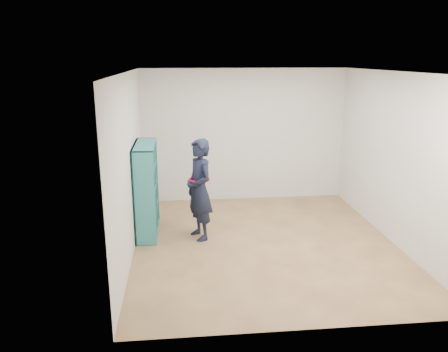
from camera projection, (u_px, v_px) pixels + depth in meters
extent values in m
plane|color=brown|center=(264.00, 243.00, 6.80)|extent=(4.50, 4.50, 0.00)
plane|color=white|center=(269.00, 72.00, 6.11)|extent=(4.50, 4.50, 0.00)
cube|color=silver|center=(129.00, 165.00, 6.26)|extent=(0.02, 4.50, 2.60)
cube|color=silver|center=(396.00, 159.00, 6.66)|extent=(0.02, 4.50, 2.60)
cube|color=silver|center=(244.00, 136.00, 8.62)|extent=(4.00, 0.02, 2.60)
cube|color=silver|center=(311.00, 215.00, 4.30)|extent=(4.00, 0.02, 2.60)
cube|color=teal|center=(144.00, 200.00, 6.51)|extent=(0.33, 0.02, 1.49)
cube|color=teal|center=(149.00, 180.00, 7.56)|extent=(0.33, 0.02, 1.49)
cube|color=teal|center=(149.00, 231.00, 7.23)|extent=(0.33, 1.11, 0.02)
cube|color=teal|center=(144.00, 145.00, 6.84)|extent=(0.33, 1.11, 0.02)
cube|color=teal|center=(137.00, 189.00, 7.02)|extent=(0.02, 1.11, 1.49)
cube|color=teal|center=(146.00, 192.00, 6.87)|extent=(0.30, 0.02, 1.44)
cube|color=teal|center=(147.00, 186.00, 7.21)|extent=(0.30, 0.02, 1.44)
cube|color=teal|center=(148.00, 210.00, 7.13)|extent=(0.30, 1.07, 0.02)
cube|color=teal|center=(146.00, 189.00, 7.04)|extent=(0.30, 1.07, 0.02)
cube|color=teal|center=(145.00, 168.00, 6.94)|extent=(0.30, 1.07, 0.02)
cube|color=beige|center=(148.00, 236.00, 6.87)|extent=(0.20, 0.13, 0.08)
cube|color=black|center=(147.00, 212.00, 6.71)|extent=(0.17, 0.15, 0.22)
cube|color=maroon|center=(146.00, 189.00, 6.61)|extent=(0.17, 0.15, 0.24)
cube|color=silver|center=(145.00, 171.00, 6.59)|extent=(0.20, 0.13, 0.05)
cube|color=navy|center=(150.00, 224.00, 7.14)|extent=(0.17, 0.15, 0.24)
cube|color=brown|center=(149.00, 204.00, 7.05)|extent=(0.17, 0.15, 0.23)
cube|color=#BFB28C|center=(147.00, 186.00, 7.02)|extent=(0.20, 0.13, 0.08)
cube|color=#26594C|center=(147.00, 160.00, 6.85)|extent=(0.17, 0.15, 0.26)
cube|color=beige|center=(151.00, 216.00, 7.48)|extent=(0.17, 0.15, 0.26)
cube|color=black|center=(150.00, 200.00, 7.46)|extent=(0.20, 0.13, 0.08)
cube|color=maroon|center=(149.00, 178.00, 7.30)|extent=(0.17, 0.15, 0.19)
cube|color=silver|center=(148.00, 156.00, 7.20)|extent=(0.17, 0.15, 0.21)
imported|color=black|center=(199.00, 190.00, 6.81)|extent=(0.58, 0.69, 1.61)
torus|color=#B00D43|center=(199.00, 180.00, 6.76)|extent=(0.43, 0.43, 0.04)
cube|color=silver|center=(189.00, 183.00, 6.78)|extent=(0.06, 0.08, 0.12)
cube|color=black|center=(189.00, 183.00, 6.78)|extent=(0.06, 0.07, 0.12)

